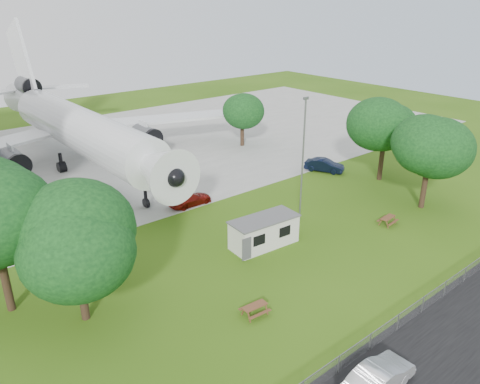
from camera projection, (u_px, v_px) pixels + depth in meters
ground at (284, 275)px, 36.97m from camera, size 160.00×160.00×0.00m
asphalt_strip at (439, 367)px, 27.71m from camera, size 120.00×8.00×0.02m
concrete_apron at (89, 158)px, 64.02m from camera, size 120.00×46.00×0.03m
airliner at (76, 126)px, 59.31m from camera, size 46.36×47.73×17.69m
site_cabin at (264, 232)px, 40.97m from camera, size 6.84×3.17×2.62m
picnic_west at (255, 315)px, 32.33m from camera, size 1.90×1.62×0.76m
picnic_east at (387, 224)px, 45.26m from camera, size 1.96×1.70×0.76m
fence at (388, 337)px, 30.21m from camera, size 58.00×0.04×1.30m
lamp_mast at (303, 162)px, 43.91m from camera, size 0.16×0.16×12.00m
tree_west_small at (75, 244)px, 29.78m from camera, size 7.80×7.80×9.66m
tree_east_front at (431, 146)px, 46.38m from camera, size 7.50×7.50×10.47m
tree_east_back at (386, 125)px, 53.88m from camera, size 7.74×7.74×10.66m
tree_far_apron at (242, 115)px, 67.65m from camera, size 6.13×6.13×7.72m
car_centre_sedan at (378, 378)px, 25.79m from camera, size 5.05×1.81×1.66m
car_ne_sedan at (324, 165)px, 58.74m from camera, size 3.66×5.10×1.60m
car_apron_van at (190, 199)px, 49.17m from camera, size 4.73×1.95×1.37m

